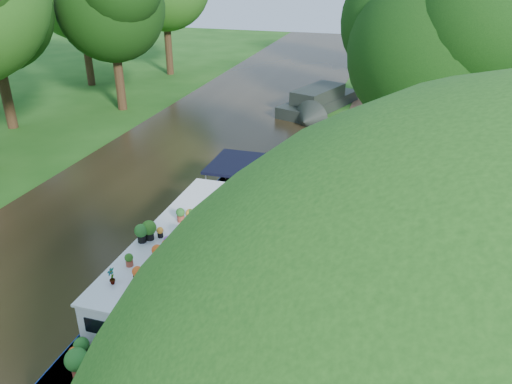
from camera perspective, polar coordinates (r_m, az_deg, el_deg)
The scene contains 10 objects.
ground at distance 15.81m, azimuth 2.08°, elevation -8.35°, with size 100.00×100.00×0.00m, color #1C5014.
canal_water at distance 18.01m, azimuth -16.77°, elevation -4.91°, with size 10.00×100.00×0.02m, color black.
towpath at distance 15.60m, azimuth 6.40°, elevation -8.97°, with size 2.20×100.00×0.03m, color #4F3525.
plant_boat at distance 14.45m, azimuth -8.66°, elevation -8.23°, with size 2.29×13.52×2.29m.
tree_near_overhang at distance 15.94m, azimuth 19.37°, elevation 16.22°, with size 5.52×5.28×8.99m.
tree_near_mid at distance 27.92m, azimuth 20.41°, elevation 19.25°, with size 6.90×6.60×9.40m.
second_boat at distance 31.35m, azimuth 7.09°, elevation 10.22°, with size 4.24×7.98×1.45m.
sandwich_board at distance 13.29m, azimuth 3.22°, elevation -13.11°, with size 0.72×0.66×1.10m.
pedestrian_pink at distance 34.96m, azimuth 14.39°, elevation 11.69°, with size 0.60×0.40×1.66m, color #EE6286.
verge_plant at distance 14.23m, azimuth 0.33°, elevation -11.81°, with size 0.33×0.29×0.37m, color #2C691F.
Camera 1 is at (3.22, -12.71, 8.84)m, focal length 35.00 mm.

